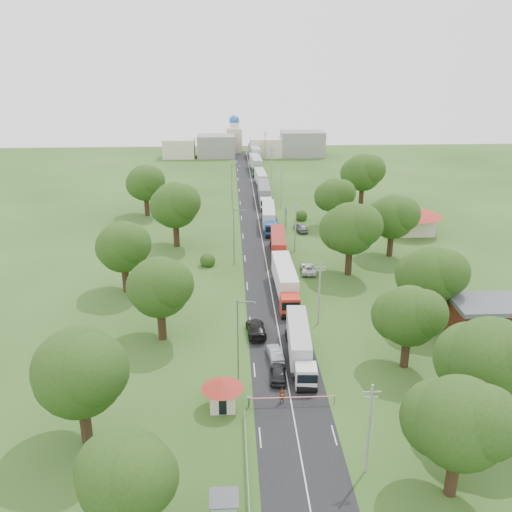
{
  "coord_description": "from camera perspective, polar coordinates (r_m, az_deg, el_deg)",
  "views": [
    {
      "loc": [
        -6.2,
        -74.98,
        35.98
      ],
      "look_at": [
        -1.98,
        11.25,
        3.0
      ],
      "focal_mm": 40.0,
      "sensor_mm": 36.0,
      "label": 1
    }
  ],
  "objects": [
    {
      "name": "info_sign",
      "position": [
        115.39,
        2.99,
        4.27
      ],
      "size": [
        0.12,
        3.1,
        4.1
      ],
      "color": "slate",
      "rests_on": "ground"
    },
    {
      "name": "pedestrian_near",
      "position": [
        61.71,
        2.63,
        -13.78
      ],
      "size": [
        0.71,
        0.52,
        1.77
      ],
      "primitive_type": "imported",
      "rotation": [
        0.0,
        0.0,
        0.16
      ],
      "color": "gray",
      "rests_on": "ground"
    },
    {
      "name": "boom_barrier",
      "position": [
        61.26,
        2.31,
        -14.06
      ],
      "size": [
        9.22,
        0.35,
        1.18
      ],
      "color": "slate",
      "rests_on": "ground"
    },
    {
      "name": "car_verge_near",
      "position": [
        93.92,
        5.24,
        -1.25
      ],
      "size": [
        2.64,
        5.2,
        1.41
      ],
      "primitive_type": "imported",
      "rotation": [
        0.0,
        0.0,
        3.08
      ],
      "color": "silver",
      "rests_on": "ground"
    },
    {
      "name": "truck_1",
      "position": [
        84.78,
        2.94,
        -2.52
      ],
      "size": [
        2.96,
        15.74,
        4.36
      ],
      "color": "red",
      "rests_on": "ground"
    },
    {
      "name": "tree_3",
      "position": [
        77.59,
        17.15,
        -1.83
      ],
      "size": [
        8.8,
        8.8,
        11.07
      ],
      "color": "#382616",
      "rests_on": "ground"
    },
    {
      "name": "church",
      "position": [
        195.41,
        -2.17,
        11.89
      ],
      "size": [
        5.0,
        5.0,
        12.3
      ],
      "color": "beige",
      "rests_on": "ground"
    },
    {
      "name": "kiosk",
      "position": [
        49.32,
        -3.19,
        -23.94
      ],
      "size": [
        2.3,
        2.3,
        2.41
      ],
      "color": "#99A593",
      "rests_on": "ground"
    },
    {
      "name": "pedestrian_booth",
      "position": [
        63.12,
        -2.67,
        -12.88
      ],
      "size": [
        1.01,
        1.09,
        1.8
      ],
      "primitive_type": "imported",
      "rotation": [
        0.0,
        0.0,
        -1.08
      ],
      "color": "gray",
      "rests_on": "ground"
    },
    {
      "name": "guard_booth",
      "position": [
        60.36,
        -3.36,
        -13.21
      ],
      "size": [
        4.4,
        4.4,
        3.45
      ],
      "color": "beige",
      "rests_on": "ground"
    },
    {
      "name": "ground",
      "position": [
        83.4,
        1.74,
        -4.66
      ],
      "size": [
        260.0,
        260.0,
        0.0
      ],
      "primitive_type": "plane",
      "color": "#254416",
      "rests_on": "ground"
    },
    {
      "name": "truck_3",
      "position": [
        115.86,
        1.3,
        3.9
      ],
      "size": [
        3.02,
        14.38,
        3.98
      ],
      "color": "#184392",
      "rests_on": "ground"
    },
    {
      "name": "pole_4",
      "position": [
        155.61,
        1.59,
        9.3
      ],
      "size": [
        1.6,
        0.24,
        9.0
      ],
      "color": "gray",
      "rests_on": "ground"
    },
    {
      "name": "truck_5",
      "position": [
        148.52,
        0.5,
        7.69
      ],
      "size": [
        2.9,
        13.8,
        3.81
      ],
      "color": "#BC1C39",
      "rests_on": "ground"
    },
    {
      "name": "tree_2",
      "position": [
        67.34,
        15.03,
        -5.74
      ],
      "size": [
        8.0,
        8.0,
        10.1
      ],
      "color": "#382616",
      "rests_on": "ground"
    },
    {
      "name": "tree_11",
      "position": [
        86.6,
        -13.16,
        0.94
      ],
      "size": [
        8.8,
        8.8,
        11.07
      ],
      "color": "#382616",
      "rests_on": "ground"
    },
    {
      "name": "car_lane_mid",
      "position": [
        69.28,
        1.92,
        -9.7
      ],
      "size": [
        1.9,
        4.47,
        1.43
      ],
      "primitive_type": "imported",
      "rotation": [
        0.0,
        0.0,
        3.23
      ],
      "color": "#9B9EA3",
      "rests_on": "ground"
    },
    {
      "name": "truck_0",
      "position": [
        68.7,
        4.36,
        -8.74
      ],
      "size": [
        3.04,
        14.12,
        3.9
      ],
      "color": "silver",
      "rests_on": "ground"
    },
    {
      "name": "car_verge_far",
      "position": [
        113.96,
        4.5,
        2.87
      ],
      "size": [
        2.82,
        5.14,
        1.66
      ],
      "primitive_type": "imported",
      "rotation": [
        0.0,
        0.0,
        3.33
      ],
      "color": "slate",
      "rests_on": "ground"
    },
    {
      "name": "tree_13",
      "position": [
        124.81,
        -11.02,
        7.2
      ],
      "size": [
        8.8,
        8.8,
        11.07
      ],
      "color": "#382616",
      "rests_on": "ground"
    },
    {
      "name": "truck_7",
      "position": [
        182.19,
        -0.12,
        10.26
      ],
      "size": [
        3.53,
        15.8,
        4.36
      ],
      "color": "#B7B7B7",
      "rests_on": "ground"
    },
    {
      "name": "lamp_2",
      "position": [
        128.64,
        -2.36,
        7.21
      ],
      "size": [
        2.03,
        0.22,
        10.0
      ],
      "color": "slate",
      "rests_on": "ground"
    },
    {
      "name": "house_cream",
      "position": [
        115.66,
        15.6,
        3.89
      ],
      "size": [
        10.08,
        10.08,
        5.8
      ],
      "color": "beige",
      "rests_on": "ground"
    },
    {
      "name": "tree_9",
      "position": [
        54.96,
        -17.25,
        -10.93
      ],
      "size": [
        9.6,
        9.6,
        12.05
      ],
      "color": "#382616",
      "rests_on": "ground"
    },
    {
      "name": "truck_6",
      "position": [
        165.89,
        -0.01,
        9.16
      ],
      "size": [
        3.35,
        15.11,
        4.17
      ],
      "color": "#205731",
      "rests_on": "ground"
    },
    {
      "name": "truck_2",
      "position": [
        99.76,
        2.28,
        1.02
      ],
      "size": [
        3.03,
        14.14,
        3.91
      ],
      "color": "gold",
      "rests_on": "ground"
    },
    {
      "name": "pole_3",
      "position": [
        128.41,
        2.53,
        6.78
      ],
      "size": [
        1.6,
        0.24,
        9.0
      ],
      "color": "gray",
      "rests_on": "ground"
    },
    {
      "name": "tree_7",
      "position": [
        131.78,
        10.62,
        8.23
      ],
      "size": [
        9.6,
        9.6,
        12.05
      ],
      "color": "#382616",
      "rests_on": "ground"
    },
    {
      "name": "tree_0",
      "position": [
        50.37,
        19.67,
        -15.32
      ],
      "size": [
        8.8,
        8.8,
        11.07
      ],
      "color": "#382616",
      "rests_on": "ground"
    },
    {
      "name": "pole_1",
      "position": [
        75.75,
        6.35,
        -3.63
      ],
      "size": [
        1.6,
        0.24,
        9.0
      ],
      "color": "gray",
      "rests_on": "ground"
    },
    {
      "name": "lamp_1",
      "position": [
        94.99,
        -2.14,
        2.21
      ],
      "size": [
        2.03,
        0.22,
        10.0
      ],
      "color": "slate",
      "rests_on": "ground"
    },
    {
      "name": "tree_5",
      "position": [
        101.47,
        13.48,
        3.86
      ],
      "size": [
        8.8,
        8.8,
        11.07
      ],
      "color": "#382616",
      "rests_on": "ground"
    },
    {
      "name": "house_brick",
      "position": [
        78.2,
        21.96,
        -5.97
      ],
      "size": [
        8.6,
        6.6,
        5.2
      ],
      "color": "maroon",
      "rests_on": "ground"
    },
    {
      "name": "lamp_0",
      "position": [
        62.85,
        -1.69,
        -8.06
      ],
      "size": [
        2.03,
        0.22,
        10.0
      ],
      "color": "slate",
      "rests_on": "ground"
    },
    {
      "name": "pole_2",
      "position": [
        101.63,
        3.95,
        2.92
      ],
      "size": [
        1.6,
        0.24,
        9.0
      ],
      "color": "gray",
      "rests_on": "ground"
    },
    {
      "name": "tree_10",
      "position": [
        71.75,
        -9.63,
        -3.04
      ],
      "size": [
        8.8,
        8.8,
        11.07
      ],
      "color": "#382616",
      "rests_on": "ground"
    },
    {
      "name": "tree_4",
      "position": [
        91.71,
        9.42,
        2.76
      ],
      "size": [
        9.6,
        9.6,
        12.05
      ],
      "color": "#382616",
      "rests_on": "ground"
    },
    {
      "name": "truck_4",
      "position": [
        133.61,
        0.82,
        6.27
      ],
      "size": [
        2.81,
        15.12,
        4.19
      ],
      "color": "white",
      "rests_on": "ground"
    },
    {
      "name": "car_lane_front",
      "position": [
        65.51,
        2.24,
        -11.64
      ],
      "size": [
        2.12,
        4.58,
        1.52
      ],
      "primitive_type": "imported",
      "rotation": [
        0.0,
        0.0,
        3.07
      ],
      "color": "black",
      "rests_on": "ground"
    },
    {
      "name": "distant_town",
      "position": [
        187.94,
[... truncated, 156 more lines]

